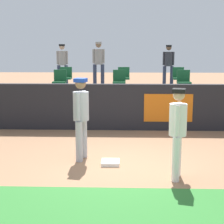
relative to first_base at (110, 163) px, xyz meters
The scene contains 15 objects.
ground_plane 0.17m from the first_base, 14.83° to the right, with size 60.00×60.00×0.00m, color #936B4C.
first_base is the anchor object (origin of this frame).
player_fielder_home 1.85m from the first_base, 30.60° to the right, with size 0.43×0.53×1.79m.
player_runner_visitor 1.30m from the first_base, 153.11° to the left, with size 0.42×0.52×1.88m.
field_wall 3.46m from the first_base, 87.16° to the left, with size 18.00×0.26×1.45m.
bleacher_platform 5.98m from the first_base, 88.46° to the left, with size 18.00×4.80×0.96m, color #59595E.
seat_back_center 6.78m from the first_base, 87.61° to the left, with size 0.47×0.44×0.84m.
seat_back_right 7.21m from the first_base, 69.54° to the left, with size 0.44×0.44×0.84m.
seat_front_center 5.03m from the first_base, 88.55° to the left, with size 0.44×0.44×0.84m.
seat_front_right 5.56m from the first_base, 63.80° to the left, with size 0.45×0.44×0.84m.
seat_back_left 7.09m from the first_base, 107.35° to the left, with size 0.48×0.44×0.84m.
seat_front_left 5.41m from the first_base, 112.29° to the left, with size 0.45×0.44×0.84m.
spectator_hooded 7.95m from the first_base, 73.81° to the left, with size 0.48×0.37×1.72m.
spectator_capped 7.80m from the first_base, 96.04° to the left, with size 0.52×0.39×1.85m.
spectator_casual 8.29m from the first_base, 107.19° to the left, with size 0.49×0.35×1.76m.
Camera 1 is at (0.13, -7.35, 2.54)m, focal length 55.82 mm.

